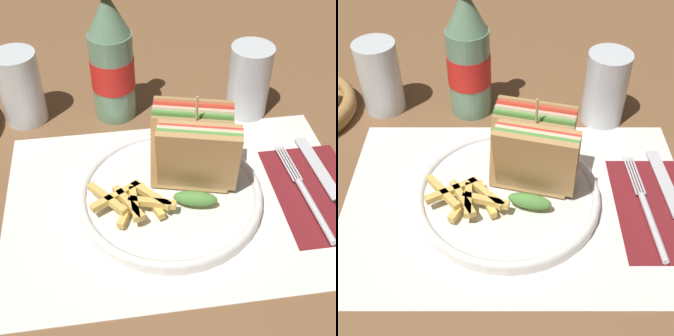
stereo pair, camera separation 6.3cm
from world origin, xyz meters
The scene contains 11 objects.
ground_plane centered at (0.00, 0.00, 0.00)m, with size 4.00×4.00×0.00m, color brown.
placemat centered at (0.04, -0.02, 0.00)m, with size 0.47×0.33×0.00m.
plate_main centered at (0.03, -0.01, 0.01)m, with size 0.25×0.25×0.02m.
club_sandwich centered at (0.06, 0.00, 0.07)m, with size 0.12×0.12×0.14m.
fries_pile centered at (-0.02, -0.04, 0.03)m, with size 0.11×0.07×0.02m.
napkin centered at (0.23, -0.03, 0.00)m, with size 0.12×0.19×0.00m.
fork centered at (0.21, -0.05, 0.01)m, with size 0.02×0.19×0.01m.
knife centered at (0.25, -0.03, 0.01)m, with size 0.03×0.22×0.00m.
coke_bottle_near centered at (-0.03, 0.20, 0.10)m, with size 0.07×0.07×0.23m.
glass_near centered at (0.18, 0.17, 0.05)m, with size 0.07×0.07×0.12m.
glass_far centered at (-0.18, 0.20, 0.06)m, with size 0.07×0.07×0.12m.
Camera 1 is at (-0.04, -0.44, 0.47)m, focal length 50.00 mm.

